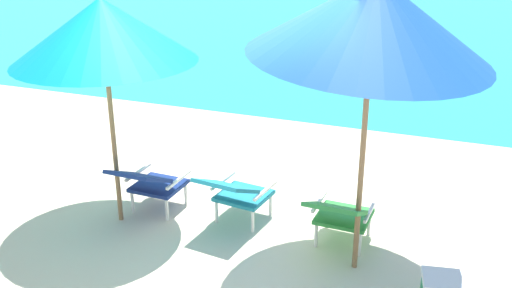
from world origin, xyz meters
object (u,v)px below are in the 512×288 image
Objects in this scene: lounge_chair_left at (150,182)px; beach_umbrella_left at (103,30)px; lounge_chair_center at (236,191)px; beach_umbrella_right at (373,17)px; lounge_chair_right at (340,213)px.

beach_umbrella_left is at bearing -141.41° from lounge_chair_left.
beach_umbrella_right is (1.35, -0.33, 1.94)m from lounge_chair_center.
lounge_chair_left is 1.69m from beach_umbrella_left.
beach_umbrella_right is (0.22, -0.25, 1.94)m from lounge_chair_right.
lounge_chair_right is 2.89m from beach_umbrella_left.
lounge_chair_right is at bearing 5.94° from beach_umbrella_left.
beach_umbrella_left is (-1.23, -0.32, 1.66)m from lounge_chair_center.
beach_umbrella_left reaches higher than lounge_chair_left.
lounge_chair_center is 0.34× the size of beach_umbrella_right.
lounge_chair_center is (0.96, 0.11, 0.00)m from lounge_chair_left.
lounge_chair_left is 0.95× the size of lounge_chair_center.
beach_umbrella_left reaches higher than lounge_chair_right.
beach_umbrella_right is (2.31, -0.21, 1.94)m from lounge_chair_left.
beach_umbrella_right is at bearing -0.09° from beach_umbrella_left.
beach_umbrella_right is at bearing -5.27° from lounge_chair_left.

